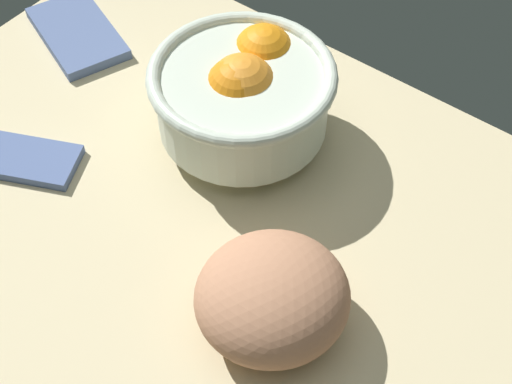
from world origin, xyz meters
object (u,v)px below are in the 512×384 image
object	(u,v)px
fruit_bowl	(244,92)
napkin_folded	(30,160)
napkin_spare	(77,33)
bread_loaf	(272,297)

from	to	relation	value
fruit_bowl	napkin_folded	bearing A→B (deg)	47.93
napkin_spare	bread_loaf	bearing A→B (deg)	158.13
bread_loaf	napkin_spare	world-z (taller)	bread_loaf
fruit_bowl	bread_loaf	distance (cm)	25.54
fruit_bowl	napkin_folded	xyz separation A→B (cm)	(16.97, 18.81, -6.49)
fruit_bowl	napkin_spare	world-z (taller)	fruit_bowl
fruit_bowl	bread_loaf	xyz separation A→B (cm)	(-17.67, 18.28, -2.41)
fruit_bowl	bread_loaf	size ratio (longest dim) A/B	1.42
bread_loaf	napkin_folded	world-z (taller)	bread_loaf
fruit_bowl	napkin_spare	xyz separation A→B (cm)	(28.79, -0.37, -6.36)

